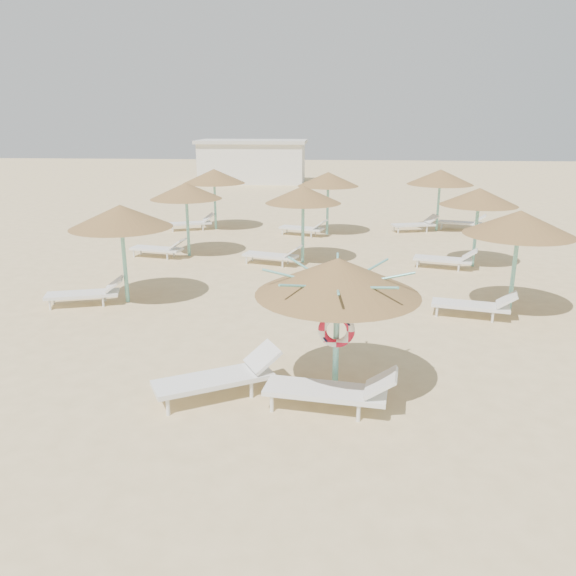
{
  "coord_description": "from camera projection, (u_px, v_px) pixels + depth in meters",
  "views": [
    {
      "loc": [
        0.39,
        -9.59,
        4.89
      ],
      "look_at": [
        -0.56,
        2.2,
        1.3
      ],
      "focal_mm": 35.0,
      "sensor_mm": 36.0,
      "label": 1
    }
  ],
  "objects": [
    {
      "name": "ground",
      "position": [
        308.0,
        388.0,
        10.6
      ],
      "size": [
        120.0,
        120.0,
        0.0
      ],
      "primitive_type": "plane",
      "color": "#DFC188",
      "rests_on": "ground"
    },
    {
      "name": "lounger_main_a",
      "position": [
        222.0,
        376.0,
        10.18
      ],
      "size": [
        2.36,
        1.72,
        0.84
      ],
      "rotation": [
        0.0,
        0.0,
        0.5
      ],
      "color": "white",
      "rests_on": "ground"
    },
    {
      "name": "main_palapa",
      "position": [
        338.0,
        277.0,
        9.69
      ],
      "size": [
        2.9,
        2.9,
        2.6
      ],
      "color": "#71C3B7",
      "rests_on": "ground"
    },
    {
      "name": "service_hut",
      "position": [
        253.0,
        161.0,
        43.96
      ],
      "size": [
        8.4,
        4.4,
        3.25
      ],
      "color": "silver",
      "rests_on": "ground"
    },
    {
      "name": "palapa_field",
      "position": [
        356.0,
        195.0,
        19.51
      ],
      "size": [
        18.34,
        14.08,
        2.72
      ],
      "color": "#71C3B7",
      "rests_on": "ground"
    },
    {
      "name": "lounger_main_b",
      "position": [
        334.0,
        390.0,
        9.68
      ],
      "size": [
        2.34,
        0.99,
        0.82
      ],
      "rotation": [
        0.0,
        0.0,
        -0.14
      ],
      "color": "white",
      "rests_on": "ground"
    }
  ]
}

